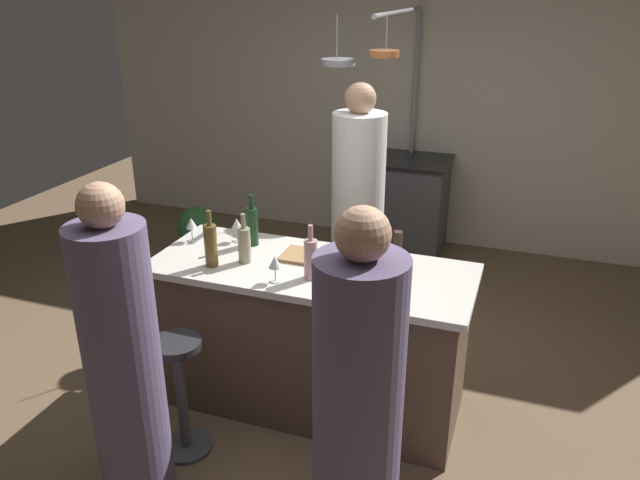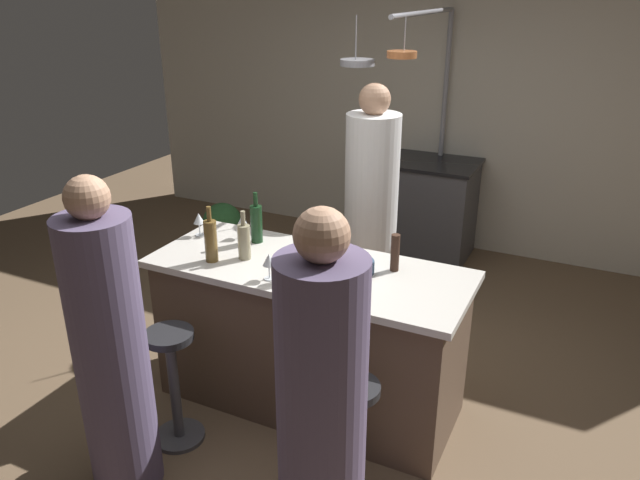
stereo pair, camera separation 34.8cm
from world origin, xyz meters
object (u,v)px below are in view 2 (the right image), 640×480
at_px(bar_stool_left, 174,382).
at_px(wine_glass_near_right_guest, 242,222).
at_px(stove_range, 429,209).
at_px(wine_bottle_amber, 211,240).
at_px(wine_glass_by_chef, 269,261).
at_px(mixing_bowl_blue, 355,266).
at_px(pepper_mill, 395,253).
at_px(guest_right, 322,423).
at_px(mixing_bowl_wooden, 347,284).
at_px(cutting_board, 309,256).
at_px(wine_bottle_red, 256,223).
at_px(potted_plant, 223,227).
at_px(guest_left, 111,354).
at_px(bar_stool_right, 351,439).
at_px(wine_bottle_white, 244,241).
at_px(chef, 371,219).
at_px(wine_glass_near_left_guest, 199,219).
at_px(wine_bottle_rose, 305,258).

relative_size(bar_stool_left, wine_glass_near_right_guest, 4.66).
distance_m(stove_range, wine_glass_near_right_guest, 2.39).
height_order(wine_bottle_amber, wine_glass_by_chef, wine_bottle_amber).
relative_size(stove_range, mixing_bowl_blue, 4.27).
height_order(pepper_mill, mixing_bowl_blue, pepper_mill).
relative_size(guest_right, mixing_bowl_wooden, 9.61).
distance_m(cutting_board, wine_bottle_red, 0.41).
distance_m(potted_plant, pepper_mill, 2.64).
bearing_deg(guest_left, bar_stool_right, 18.38).
bearing_deg(pepper_mill, mixing_bowl_wooden, -112.96).
relative_size(cutting_board, mixing_bowl_wooden, 1.86).
xyz_separation_m(wine_bottle_white, wine_glass_near_right_guest, (-0.18, 0.26, -0.00)).
xyz_separation_m(guest_left, potted_plant, (-1.13, 2.53, -0.45)).
bearing_deg(guest_right, wine_bottle_red, 130.25).
bearing_deg(pepper_mill, chef, 118.53).
xyz_separation_m(guest_left, wine_glass_near_right_guest, (-0.01, 1.17, 0.26)).
bearing_deg(guest_left, stove_range, 81.04).
height_order(wine_glass_by_chef, wine_glass_near_left_guest, same).
bearing_deg(guest_right, bar_stool_left, 159.93).
height_order(guest_right, wine_glass_by_chef, guest_right).
xyz_separation_m(bar_stool_right, pepper_mill, (-0.09, 0.78, 0.63)).
bearing_deg(chef, wine_bottle_red, -114.56).
distance_m(potted_plant, mixing_bowl_blue, 2.53).
bearing_deg(pepper_mill, bar_stool_right, -83.74).
relative_size(bar_stool_right, wine_bottle_red, 2.18).
height_order(wine_glass_by_chef, mixing_bowl_blue, wine_glass_by_chef).
height_order(cutting_board, wine_glass_by_chef, wine_glass_by_chef).
relative_size(cutting_board, wine_bottle_white, 1.12).
relative_size(wine_bottle_white, wine_glass_near_right_guest, 1.96).
relative_size(guest_right, wine_bottle_amber, 5.11).
distance_m(bar_stool_right, pepper_mill, 1.00).
distance_m(wine_glass_by_chef, mixing_bowl_wooden, 0.43).
height_order(bar_stool_left, potted_plant, bar_stool_left).
distance_m(bar_stool_right, wine_glass_near_right_guest, 1.49).
bearing_deg(wine_glass_by_chef, bar_stool_left, -135.13).
xyz_separation_m(chef, wine_bottle_rose, (0.09, -1.18, 0.20)).
distance_m(wine_glass_near_right_guest, wine_glass_near_left_guest, 0.27).
height_order(bar_stool_right, pepper_mill, pepper_mill).
xyz_separation_m(guest_right, wine_bottle_red, (-1.00, 1.19, 0.25)).
bearing_deg(stove_range, guest_left, -98.96).
height_order(wine_bottle_white, wine_glass_near_left_guest, wine_bottle_white).
bearing_deg(wine_bottle_rose, cutting_board, 111.93).
height_order(cutting_board, mixing_bowl_blue, mixing_bowl_blue).
relative_size(chef, wine_bottle_rose, 5.84).
height_order(chef, guest_right, chef).
xyz_separation_m(guest_right, wine_glass_by_chef, (-0.68, 0.78, 0.24)).
bearing_deg(bar_stool_right, wine_glass_near_right_guest, 143.01).
height_order(cutting_board, mixing_bowl_wooden, mixing_bowl_wooden).
relative_size(bar_stool_right, wine_bottle_white, 2.37).
bearing_deg(wine_bottle_amber, mixing_bowl_wooden, -0.15).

